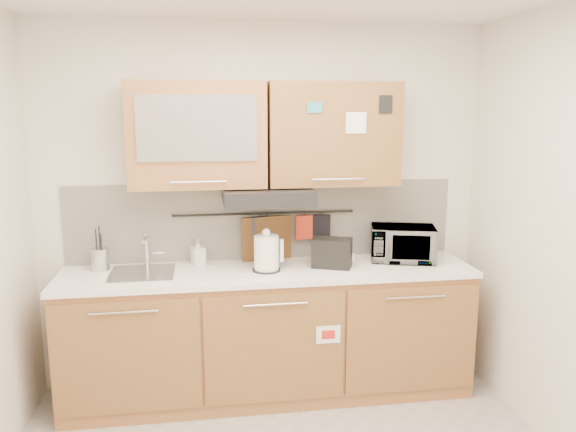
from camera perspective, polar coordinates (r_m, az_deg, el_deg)
name	(u,v)px	position (r m, az deg, el deg)	size (l,w,h in m)	color
wall_back	(264,207)	(4.08, -2.49, 0.94)	(3.20, 3.20, 0.00)	silver
base_cabinet	(270,339)	(4.05, -1.89, -12.40)	(2.80, 0.64, 0.88)	#AD733D
countertop	(269,272)	(3.87, -1.93, -5.68)	(2.82, 0.62, 0.04)	white
backsplash	(264,221)	(4.09, -2.46, -0.47)	(2.80, 0.02, 0.56)	silver
upper_cabinets	(265,134)	(3.85, -2.33, 8.29)	(1.82, 0.37, 0.70)	#AD733D
range_hood	(268,196)	(3.82, -2.09, 2.08)	(0.60, 0.46, 0.10)	black
sink	(142,273)	(3.88, -14.57, -5.62)	(0.42, 0.40, 0.26)	silver
utensil_rail	(264,213)	(4.04, -2.40, 0.26)	(0.02, 0.02, 1.30)	black
utensil_crock	(100,259)	(4.02, -18.53, -4.15)	(0.13, 0.13, 0.31)	#BABABE
kettle	(267,254)	(3.80, -2.19, -3.87)	(0.21, 0.19, 0.29)	white
toaster	(332,253)	(3.90, 4.49, -3.72)	(0.31, 0.25, 0.20)	black
microwave	(403,243)	(4.14, 11.56, -2.75)	(0.45, 0.30, 0.25)	#999999
soap_bottle	(198,252)	(4.00, -9.11, -3.61)	(0.08, 0.09, 0.19)	#999999
cutting_board	(267,247)	(4.08, -2.16, -3.17)	(0.37, 0.03, 0.45)	brown
oven_mitt	(261,231)	(4.05, -2.81, -1.54)	(0.13, 0.03, 0.21)	navy
dark_pouch	(322,228)	(4.12, 3.44, -1.27)	(0.13, 0.04, 0.20)	black
pot_holder	(305,227)	(4.09, 1.73, -1.15)	(0.14, 0.02, 0.18)	red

